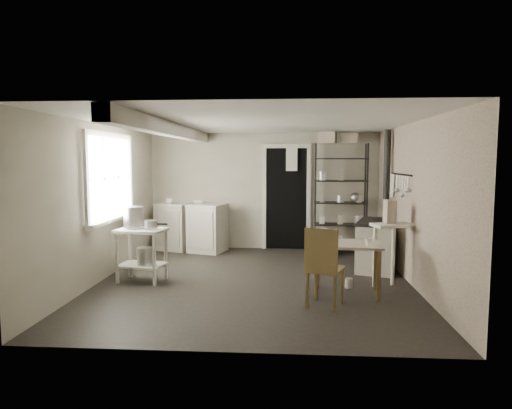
# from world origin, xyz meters

# --- Properties ---
(floor) EXTENTS (5.00, 5.00, 0.00)m
(floor) POSITION_xyz_m (0.00, 0.00, 0.00)
(floor) COLOR black
(floor) RESTS_ON ground
(ceiling) EXTENTS (5.00, 5.00, 0.00)m
(ceiling) POSITION_xyz_m (0.00, 0.00, 2.30)
(ceiling) COLOR silver
(ceiling) RESTS_ON wall_back
(wall_back) EXTENTS (4.50, 0.02, 2.30)m
(wall_back) POSITION_xyz_m (0.00, 2.50, 1.15)
(wall_back) COLOR #B5AE9A
(wall_back) RESTS_ON ground
(wall_front) EXTENTS (4.50, 0.02, 2.30)m
(wall_front) POSITION_xyz_m (0.00, -2.50, 1.15)
(wall_front) COLOR #B5AE9A
(wall_front) RESTS_ON ground
(wall_left) EXTENTS (0.02, 5.00, 2.30)m
(wall_left) POSITION_xyz_m (-2.25, 0.00, 1.15)
(wall_left) COLOR #B5AE9A
(wall_left) RESTS_ON ground
(wall_right) EXTENTS (0.02, 5.00, 2.30)m
(wall_right) POSITION_xyz_m (2.25, 0.00, 1.15)
(wall_right) COLOR #B5AE9A
(wall_right) RESTS_ON ground
(window) EXTENTS (0.12, 1.76, 1.28)m
(window) POSITION_xyz_m (-2.22, 0.20, 1.50)
(window) COLOR silver
(window) RESTS_ON wall_left
(doorway) EXTENTS (0.96, 0.10, 2.08)m
(doorway) POSITION_xyz_m (0.45, 2.47, 1.00)
(doorway) COLOR silver
(doorway) RESTS_ON ground
(ceiling_beam) EXTENTS (0.18, 5.00, 0.18)m
(ceiling_beam) POSITION_xyz_m (-1.20, 0.00, 2.20)
(ceiling_beam) COLOR silver
(ceiling_beam) RESTS_ON ceiling
(wallpaper_panel) EXTENTS (0.01, 5.00, 2.30)m
(wallpaper_panel) POSITION_xyz_m (2.24, 0.00, 1.15)
(wallpaper_panel) COLOR #B8A895
(wallpaper_panel) RESTS_ON wall_right
(utensil_rail) EXTENTS (0.06, 1.20, 0.44)m
(utensil_rail) POSITION_xyz_m (2.19, 0.60, 1.55)
(utensil_rail) COLOR #BABABD
(utensil_rail) RESTS_ON wall_right
(prep_table) EXTENTS (0.74, 0.58, 0.77)m
(prep_table) POSITION_xyz_m (-1.64, -0.12, 0.40)
(prep_table) COLOR silver
(prep_table) RESTS_ON ground
(stockpot) EXTENTS (0.32, 0.32, 0.31)m
(stockpot) POSITION_xyz_m (-1.77, -0.07, 0.94)
(stockpot) COLOR #BABABD
(stockpot) RESTS_ON prep_table
(saucepan) EXTENTS (0.23, 0.23, 0.11)m
(saucepan) POSITION_xyz_m (-1.49, -0.14, 0.85)
(saucepan) COLOR #BABABD
(saucepan) RESTS_ON prep_table
(bucket) EXTENTS (0.26, 0.26, 0.26)m
(bucket) POSITION_xyz_m (-1.58, -0.17, 0.39)
(bucket) COLOR #BABABD
(bucket) RESTS_ON prep_table
(base_cabinets) EXTENTS (1.52, 0.97, 0.92)m
(base_cabinets) POSITION_xyz_m (-1.40, 2.18, 0.46)
(base_cabinets) COLOR beige
(base_cabinets) RESTS_ON ground
(mixing_bowl) EXTENTS (0.38, 0.38, 0.07)m
(mixing_bowl) POSITION_xyz_m (-1.26, 2.16, 0.96)
(mixing_bowl) COLOR white
(mixing_bowl) RESTS_ON base_cabinets
(counter_cup) EXTENTS (0.16, 0.16, 0.10)m
(counter_cup) POSITION_xyz_m (-1.81, 2.11, 0.97)
(counter_cup) COLOR white
(counter_cup) RESTS_ON base_cabinets
(shelf_rack) EXTENTS (1.00, 0.43, 2.08)m
(shelf_rack) POSITION_xyz_m (1.48, 2.15, 0.95)
(shelf_rack) COLOR black
(shelf_rack) RESTS_ON ground
(shelf_jar) EXTENTS (0.09, 0.09, 0.18)m
(shelf_jar) POSITION_xyz_m (1.14, 2.12, 1.36)
(shelf_jar) COLOR white
(shelf_jar) RESTS_ON shelf_rack
(storage_box_a) EXTENTS (0.37, 0.34, 0.21)m
(storage_box_a) POSITION_xyz_m (1.21, 2.09, 2.01)
(storage_box_a) COLOR beige
(storage_box_a) RESTS_ON shelf_rack
(storage_box_b) EXTENTS (0.33, 0.31, 0.20)m
(storage_box_b) POSITION_xyz_m (1.61, 2.18, 1.99)
(storage_box_b) COLOR beige
(storage_box_b) RESTS_ON shelf_rack
(stove) EXTENTS (0.84, 1.13, 0.79)m
(stove) POSITION_xyz_m (1.92, 0.85, 0.44)
(stove) COLOR beige
(stove) RESTS_ON ground
(stovepipe) EXTENTS (0.12, 0.12, 1.37)m
(stovepipe) POSITION_xyz_m (2.15, 1.32, 1.59)
(stovepipe) COLOR black
(stovepipe) RESTS_ON stove
(side_ledge) EXTENTS (0.64, 0.48, 0.88)m
(side_ledge) POSITION_xyz_m (1.95, -0.09, 0.43)
(side_ledge) COLOR silver
(side_ledge) RESTS_ON ground
(oats_box) EXTENTS (0.15, 0.23, 0.33)m
(oats_box) POSITION_xyz_m (1.91, -0.04, 1.01)
(oats_box) COLOR beige
(oats_box) RESTS_ON side_ledge
(work_table) EXTENTS (0.96, 0.73, 0.69)m
(work_table) POSITION_xyz_m (1.26, -0.56, 0.38)
(work_table) COLOR beige
(work_table) RESTS_ON ground
(table_cup) EXTENTS (0.13, 0.13, 0.09)m
(table_cup) POSITION_xyz_m (1.51, -0.72, 0.81)
(table_cup) COLOR white
(table_cup) RESTS_ON work_table
(chair) EXTENTS (0.53, 0.54, 0.98)m
(chair) POSITION_xyz_m (0.94, -1.07, 0.48)
(chair) COLOR brown
(chair) RESTS_ON ground
(flour_sack) EXTENTS (0.53, 0.49, 0.54)m
(flour_sack) POSITION_xyz_m (1.14, 1.77, 0.24)
(flour_sack) COLOR silver
(flour_sack) RESTS_ON ground
(floor_crock) EXTENTS (0.14, 0.14, 0.13)m
(floor_crock) POSITION_xyz_m (1.34, -0.27, 0.07)
(floor_crock) COLOR white
(floor_crock) RESTS_ON ground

